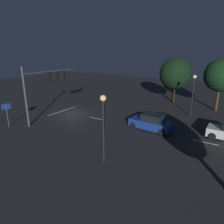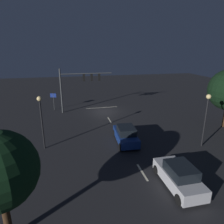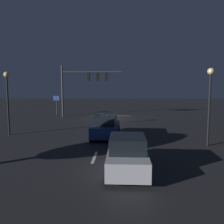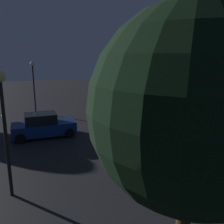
{
  "view_description": "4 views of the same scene",
  "coord_description": "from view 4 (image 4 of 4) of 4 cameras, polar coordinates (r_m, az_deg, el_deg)",
  "views": [
    {
      "loc": [
        18.21,
        17.91,
        7.84
      ],
      "look_at": [
        0.82,
        6.65,
        1.49
      ],
      "focal_mm": 32.21,
      "sensor_mm": 36.0,
      "label": 1
    },
    {
      "loc": [
        5.17,
        28.4,
        9.03
      ],
      "look_at": [
        -0.01,
        5.47,
        1.55
      ],
      "focal_mm": 32.34,
      "sensor_mm": 36.0,
      "label": 2
    },
    {
      "loc": [
        -1.61,
        29.05,
        4.05
      ],
      "look_at": [
        -0.41,
        4.34,
        1.21
      ],
      "focal_mm": 38.77,
      "sensor_mm": 36.0,
      "label": 3
    },
    {
      "loc": [
        -17.0,
        13.03,
        5.64
      ],
      "look_at": [
        -0.16,
        5.44,
        1.26
      ],
      "focal_mm": 38.75,
      "sensor_mm": 36.0,
      "label": 4
    }
  ],
  "objects": [
    {
      "name": "stop_bar",
      "position": [
        23.31,
        16.5,
        -1.22
      ],
      "size": [
        5.0,
        0.16,
        0.01
      ],
      "primitive_type": "cube",
      "color": "beige",
      "rests_on": "ground_plane"
    },
    {
      "name": "street_lamp_right_kerb",
      "position": [
        24.84,
        -18.1,
        7.8
      ],
      "size": [
        0.44,
        0.44,
        5.03
      ],
      "color": "black",
      "rests_on": "ground_plane"
    },
    {
      "name": "route_sign",
      "position": [
        29.01,
        8.15,
        5.72
      ],
      "size": [
        0.89,
        0.29,
        2.59
      ],
      "color": "#383A3D",
      "rests_on": "ground_plane"
    },
    {
      "name": "lane_dash_mid",
      "position": [
        18.17,
        -13.5,
        -5.13
      ],
      "size": [
        0.16,
        2.2,
        0.01
      ],
      "primitive_type": "cube",
      "rotation": [
        0.0,
        0.0,
        1.57
      ],
      "color": "beige",
      "rests_on": "ground_plane"
    },
    {
      "name": "street_lamp_left_kerb",
      "position": [
        10.05,
        -24.3,
        0.19
      ],
      "size": [
        0.44,
        0.44,
        5.09
      ],
      "color": "black",
      "rests_on": "ground_plane"
    },
    {
      "name": "tree_left_far",
      "position": [
        5.69,
        18.36,
        0.75
      ],
      "size": [
        4.74,
        4.74,
        6.85
      ],
      "color": "#382314",
      "rests_on": "ground_plane"
    },
    {
      "name": "traffic_signal_assembly",
      "position": [
        24.53,
        9.99,
        10.32
      ],
      "size": [
        7.44,
        0.47,
        6.34
      ],
      "color": "#383A3D",
      "rests_on": "ground_plane"
    },
    {
      "name": "lane_dash_far",
      "position": [
        20.06,
        3.57,
        -3.02
      ],
      "size": [
        0.16,
        2.2,
        0.01
      ],
      "primitive_type": "cube",
      "rotation": [
        0.0,
        0.0,
        1.57
      ],
      "color": "beige",
      "rests_on": "ground_plane"
    },
    {
      "name": "car_approaching",
      "position": [
        17.61,
        -15.9,
        -3.16
      ],
      "size": [
        2.12,
        4.45,
        1.7
      ],
      "color": "navy",
      "rests_on": "ground_plane"
    },
    {
      "name": "ground_plane",
      "position": [
        22.15,
        12.77,
        -1.76
      ],
      "size": [
        80.0,
        80.0,
        0.0
      ],
      "primitive_type": "plane",
      "color": "#232326"
    }
  ]
}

